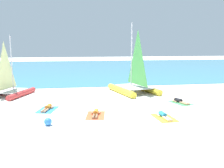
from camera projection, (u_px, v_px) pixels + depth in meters
name	position (u px, v px, depth m)	size (l,w,h in m)	color
ground_plane	(103.00, 87.00, 24.93)	(120.00, 120.00, 0.00)	white
ocean_water	(89.00, 68.00, 44.61)	(120.00, 40.00, 0.05)	teal
sailboat_red	(10.00, 87.00, 20.61)	(3.67, 4.51, 5.09)	#CC3838
sailboat_yellow	(134.00, 83.00, 22.00)	(4.11, 5.36, 6.21)	yellow
towel_leftmost	(47.00, 110.00, 16.36)	(1.10, 1.90, 0.01)	#338CD8
sunbather_leftmost	(48.00, 108.00, 16.41)	(0.77, 1.55, 0.30)	orange
towel_center_left	(96.00, 115.00, 15.06)	(1.10, 1.90, 0.01)	#EA5933
sunbather_center_left	(96.00, 113.00, 15.11)	(0.66, 1.57, 0.30)	orange
towel_center_right	(164.00, 118.00, 14.58)	(1.10, 1.90, 0.01)	yellow
sunbather_center_right	(164.00, 115.00, 14.62)	(0.57, 1.57, 0.30)	#268CCC
towel_rightmost	(180.00, 103.00, 18.28)	(1.10, 1.90, 0.01)	#4CB266
sunbather_rightmost	(180.00, 101.00, 18.32)	(0.82, 1.54, 0.30)	black
beach_ball	(48.00, 122.00, 13.18)	(0.42, 0.42, 0.42)	#337FE5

